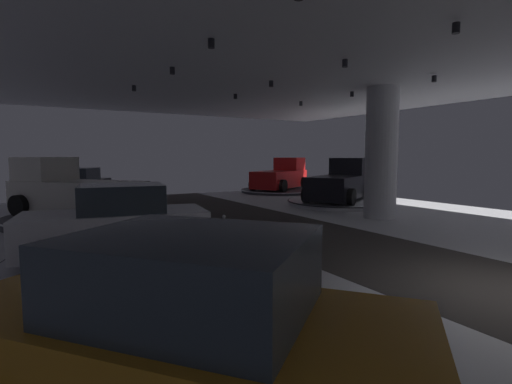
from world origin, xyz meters
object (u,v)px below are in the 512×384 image
display_car_deep_left (80,185)px  display_platform_mid_left (117,260)px  column_right (381,153)px  display_platform_far_left (80,218)px  display_platform_deep_left (81,202)px  display_platform_deep_right (280,190)px  pickup_truck_far_right (342,183)px  pickup_truck_deep_right (282,176)px  pickup_truck_far_left (72,191)px  display_car_mid_left (117,224)px  display_car_near_left (180,341)px  display_platform_far_right (340,202)px

display_car_deep_left → display_platform_mid_left: (-0.53, -12.94, -0.92)m
column_right → display_platform_far_left: 12.73m
display_platform_deep_left → display_platform_deep_right: bearing=2.8°
pickup_truck_far_right → display_platform_mid_left: (-13.00, -6.15, -1.03)m
display_platform_far_left → pickup_truck_deep_right: size_ratio=1.01×
display_platform_mid_left → display_platform_deep_left: bearing=87.6°
pickup_truck_deep_right → display_platform_far_left: bearing=-155.4°
pickup_truck_far_left → display_platform_far_left: bearing=-50.3°
display_car_mid_left → display_platform_mid_left: bearing=170.5°
pickup_truck_deep_right → display_car_near_left: bearing=-126.3°
display_car_deep_left → pickup_truck_far_left: bearing=-98.8°
pickup_truck_far_left → pickup_truck_deep_right: pickup_truck_far_left is taller
display_car_near_left → display_platform_mid_left: display_car_near_left is taller
display_car_near_left → display_platform_far_right: bearing=42.9°
pickup_truck_far_right → display_car_mid_left: pickup_truck_far_right is taller
display_platform_deep_left → display_platform_mid_left: size_ratio=1.02×
display_car_near_left → display_car_mid_left: bearing=83.9°
display_platform_far_right → display_car_near_left: 18.29m
display_car_deep_left → display_car_mid_left: 12.95m
display_platform_deep_left → display_platform_far_right: bearing=-29.8°
display_platform_mid_left → display_platform_deep_right: bearing=44.4°
pickup_truck_far_right → display_platform_deep_right: (0.91, 7.46, -1.04)m
column_right → display_car_deep_left: column_right is taller
display_platform_deep_right → display_car_near_left: bearing=-126.0°
pickup_truck_far_right → display_car_near_left: size_ratio=1.29×
display_platform_deep_right → display_platform_mid_left: 19.46m
display_car_deep_left → pickup_truck_deep_right: 13.69m
display_car_near_left → display_platform_deep_left: bearing=86.5°
display_car_mid_left → display_platform_far_right: bearing=25.3°
pickup_truck_far_right → display_car_deep_left: bearing=151.4°
display_platform_far_left → pickup_truck_far_left: (-0.21, 0.25, 1.07)m
pickup_truck_far_right → display_car_mid_left: 14.36m
column_right → pickup_truck_deep_right: size_ratio=0.98×
column_right → display_car_deep_left: (-10.58, 11.14, -1.68)m
pickup_truck_far_right → pickup_truck_far_left: 13.38m
pickup_truck_far_right → pickup_truck_far_left: bearing=174.4°
column_right → display_platform_far_left: column_right is taller
display_platform_far_left → display_platform_deep_right: (14.02, 6.40, -0.04)m
pickup_truck_far_left → display_car_mid_left: (0.34, -7.46, -0.21)m
pickup_truck_far_left → display_car_mid_left: pickup_truck_far_left is taller
pickup_truck_far_left → display_platform_deep_right: (14.23, 6.15, -1.11)m
display_platform_far_right → column_right: bearing=-111.0°
pickup_truck_far_right → pickup_truck_far_left: (-13.32, 1.31, 0.06)m
pickup_truck_far_right → display_car_near_left: bearing=-137.3°
display_platform_far_right → display_platform_mid_left: display_platform_mid_left is taller
display_platform_far_right → display_platform_deep_left: bearing=150.2°
display_platform_far_right → pickup_truck_deep_right: (1.47, 7.77, 1.02)m
column_right → display_platform_mid_left: 11.56m
display_platform_deep_right → display_platform_mid_left: (-13.91, -13.61, 0.02)m
pickup_truck_deep_right → display_platform_mid_left: size_ratio=1.12×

